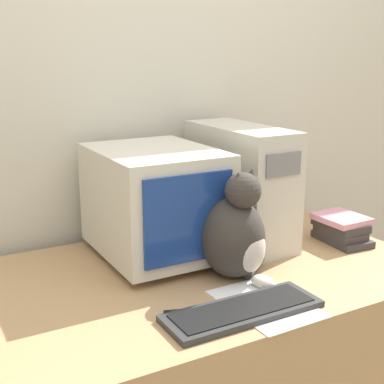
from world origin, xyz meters
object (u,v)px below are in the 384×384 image
(keyboard, at_px, (243,311))
(pen, at_px, (188,310))
(crt_monitor, at_px, (155,202))
(book_stack, at_px, (341,229))
(computer_tower, at_px, (240,184))
(cat, at_px, (236,234))

(keyboard, xyz_separation_m, pen, (-0.12, 0.08, -0.01))
(crt_monitor, relative_size, keyboard, 1.09)
(book_stack, xyz_separation_m, pen, (-0.74, -0.20, -0.05))
(computer_tower, relative_size, keyboard, 1.11)
(book_stack, relative_size, pen, 1.69)
(computer_tower, xyz_separation_m, pen, (-0.44, -0.41, -0.21))
(book_stack, bearing_deg, pen, -164.83)
(crt_monitor, height_order, computer_tower, computer_tower)
(pen, bearing_deg, computer_tower, 43.04)
(keyboard, distance_m, book_stack, 0.69)
(computer_tower, relative_size, pen, 3.82)
(crt_monitor, distance_m, keyboard, 0.52)
(computer_tower, height_order, cat, computer_tower)
(crt_monitor, relative_size, computer_tower, 0.98)
(computer_tower, relative_size, book_stack, 2.26)
(keyboard, relative_size, book_stack, 2.03)
(cat, relative_size, book_stack, 1.58)
(computer_tower, xyz_separation_m, cat, (-0.20, -0.28, -0.07))
(crt_monitor, xyz_separation_m, cat, (0.14, -0.28, -0.05))
(computer_tower, distance_m, book_stack, 0.40)
(cat, bearing_deg, pen, -167.84)
(cat, height_order, pen, cat)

